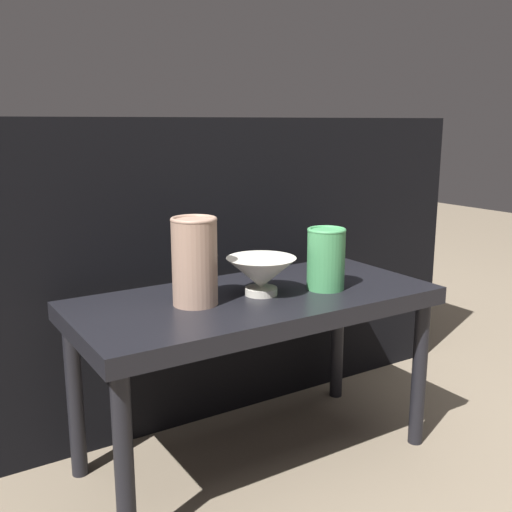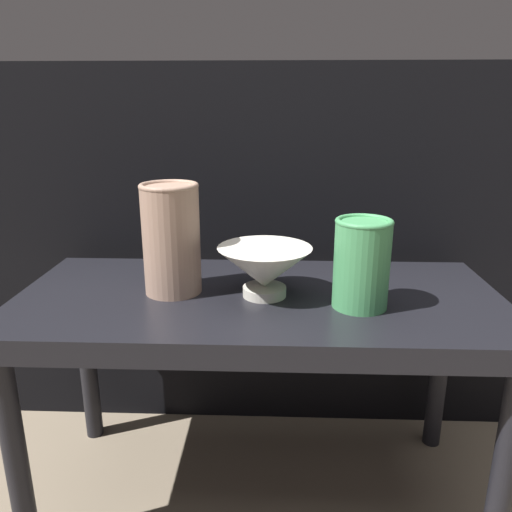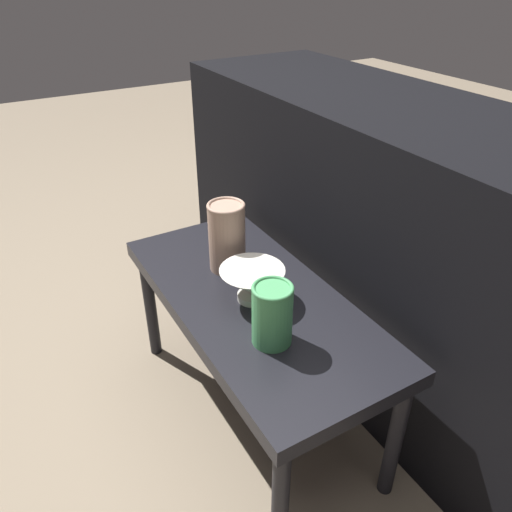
{
  "view_description": "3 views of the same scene",
  "coord_description": "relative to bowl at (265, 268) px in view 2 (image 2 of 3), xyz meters",
  "views": [
    {
      "loc": [
        -0.69,
        -1.1,
        0.79
      ],
      "look_at": [
        -0.02,
        -0.03,
        0.51
      ],
      "focal_mm": 42.0,
      "sensor_mm": 36.0,
      "label": 1
    },
    {
      "loc": [
        0.03,
        -0.8,
        0.72
      ],
      "look_at": [
        -0.0,
        -0.03,
        0.49
      ],
      "focal_mm": 35.0,
      "sensor_mm": 36.0,
      "label": 2
    },
    {
      "loc": [
        0.86,
        -0.5,
        1.14
      ],
      "look_at": [
        -0.01,
        0.01,
        0.52
      ],
      "focal_mm": 35.0,
      "sensor_mm": 36.0,
      "label": 3
    }
  ],
  "objects": [
    {
      "name": "vase_colorful_right",
      "position": [
        0.15,
        -0.04,
        0.02
      ],
      "size": [
        0.09,
        0.09,
        0.14
      ],
      "color": "#47995B",
      "rests_on": "table"
    },
    {
      "name": "ground_plane",
      "position": [
        -0.01,
        0.01,
        -0.46
      ],
      "size": [
        8.0,
        8.0,
        0.0
      ],
      "primitive_type": "plane",
      "color": "#7F705B"
    },
    {
      "name": "table",
      "position": [
        -0.01,
        0.01,
        -0.1
      ],
      "size": [
        0.82,
        0.38,
        0.41
      ],
      "color": "black",
      "rests_on": "ground_plane"
    },
    {
      "name": "couch_backdrop",
      "position": [
        -0.01,
        0.49,
        -0.06
      ],
      "size": [
        1.71,
        0.5,
        0.8
      ],
      "color": "black",
      "rests_on": "ground_plane"
    },
    {
      "name": "vase_textured_left",
      "position": [
        -0.16,
        0.01,
        0.05
      ],
      "size": [
        0.1,
        0.1,
        0.19
      ],
      "color": "tan",
      "rests_on": "table"
    },
    {
      "name": "bowl",
      "position": [
        0.0,
        0.0,
        0.0
      ],
      "size": [
        0.16,
        0.16,
        0.09
      ],
      "color": "silver",
      "rests_on": "table"
    }
  ]
}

